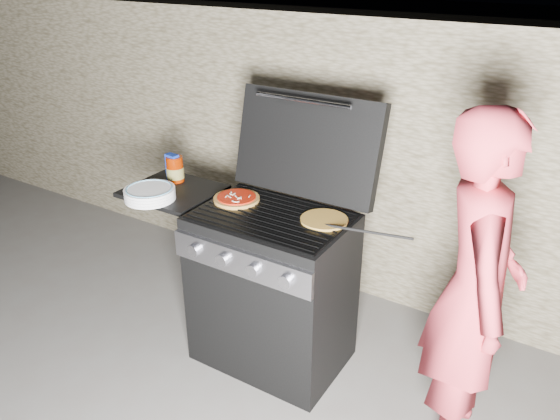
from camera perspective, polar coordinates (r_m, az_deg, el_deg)
The scene contains 10 objects.
ground at distance 3.29m, azimuth -0.77°, elevation -14.88°, with size 50.00×50.00×0.00m, color #55504A.
stone_wall at distance 3.65m, azimuth 8.06°, elevation 5.52°, with size 8.00×0.35×1.80m, color gray.
gas_grill at distance 3.14m, azimuth -4.70°, elevation -6.92°, with size 1.34×0.79×0.91m, color black, non-canonical shape.
pizza_topped at distance 2.95m, azimuth -4.56°, elevation 1.26°, with size 0.25×0.25×0.03m, color #AB7F51, non-canonical shape.
pizza_plain at distance 2.73m, azimuth 4.63°, elevation -1.02°, with size 0.24×0.24×0.01m, color gold.
sauce_jar at distance 3.25m, azimuth -10.92°, elevation 4.24°, with size 0.10×0.10×0.15m, color #751A00.
blue_carton at distance 3.25m, azimuth -11.14°, elevation 4.34°, with size 0.08×0.04×0.17m, color navy.
plate_stack at distance 3.06m, azimuth -13.45°, elevation 1.66°, with size 0.28×0.28×0.06m, color white.
person at distance 2.49m, azimuth 19.63°, elevation -8.17°, with size 0.59×0.39×1.63m, color #C2333F.
tongs at distance 2.56m, azimuth 8.76°, elevation -2.11°, with size 0.01×0.01×0.50m, color black.
Camera 1 is at (1.36, -2.11, 2.14)m, focal length 35.00 mm.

